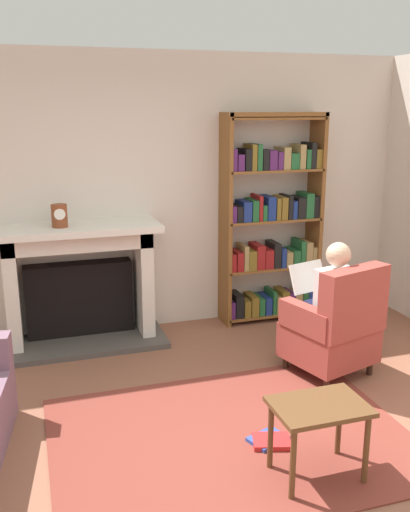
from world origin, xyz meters
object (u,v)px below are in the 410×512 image
object	(u,v)px
fireplace	(80,281)
bookshelf	(273,223)
seated_reader	(326,301)
mantel_clock	(59,216)
side_table	(319,416)
armchair_reading	(336,327)

from	to	relation	value
fireplace	bookshelf	world-z (taller)	bookshelf
seated_reader	mantel_clock	bearing A→B (deg)	-45.74
mantel_clock	bookshelf	xyz separation A→B (m)	(2.12, 0.14, -0.23)
bookshelf	side_table	size ratio (longest dim) A/B	3.81
fireplace	bookshelf	bearing A→B (deg)	0.97
seated_reader	armchair_reading	bearing A→B (deg)	90.00
mantel_clock	side_table	size ratio (longest dim) A/B	0.36
armchair_reading	side_table	distance (m)	1.42
seated_reader	side_table	xyz separation A→B (m)	(-0.76, -1.29, -0.21)
mantel_clock	bookshelf	bearing A→B (deg)	3.64
bookshelf	seated_reader	distance (m)	1.35
mantel_clock	seated_reader	distance (m)	2.43
armchair_reading	side_table	world-z (taller)	armchair_reading
fireplace	seated_reader	distance (m)	2.27
mantel_clock	seated_reader	size ratio (longest dim) A/B	0.18
mantel_clock	side_table	bearing A→B (deg)	-62.09
fireplace	seated_reader	world-z (taller)	fireplace
fireplace	side_table	bearing A→B (deg)	-65.78
mantel_clock	side_table	xyz separation A→B (m)	(1.29, -2.44, -0.84)
bookshelf	seated_reader	bearing A→B (deg)	-93.32
fireplace	side_table	distance (m)	2.79
seated_reader	side_table	world-z (taller)	seated_reader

